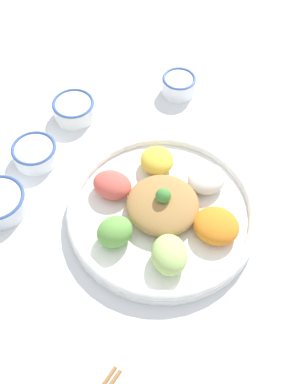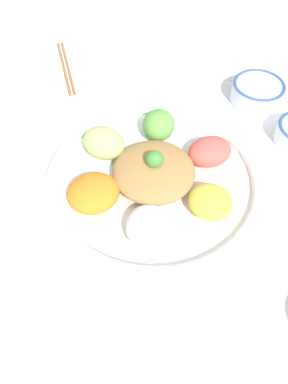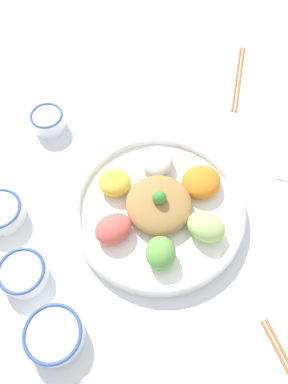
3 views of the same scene
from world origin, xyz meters
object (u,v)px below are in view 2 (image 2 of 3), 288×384
chopsticks_pair_near (66,67)px  serving_spoon_extra (201,67)px  rice_bowl_plain (257,91)px  salad_platter (153,177)px

chopsticks_pair_near → serving_spoon_extra: chopsticks_pair_near is taller
rice_bowl_plain → chopsticks_pair_near: 0.45m
chopsticks_pair_near → serving_spoon_extra: size_ratio=1.62×
salad_platter → serving_spoon_extra: salad_platter is taller
salad_platter → rice_bowl_plain: salad_platter is taller
rice_bowl_plain → serving_spoon_extra: 0.16m
salad_platter → rice_bowl_plain: (-0.08, 0.33, -0.00)m
rice_bowl_plain → salad_platter: bearing=-76.1°
rice_bowl_plain → serving_spoon_extra: size_ratio=0.86×
rice_bowl_plain → chopsticks_pair_near: rice_bowl_plain is taller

